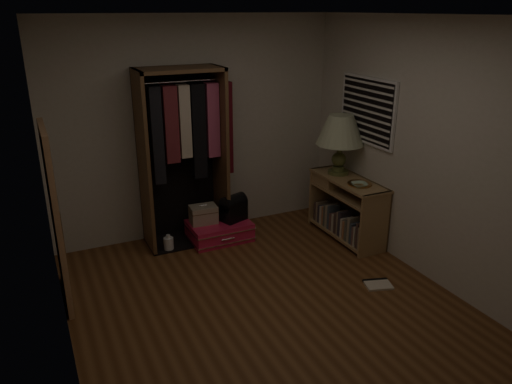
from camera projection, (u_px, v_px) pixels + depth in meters
ground at (270, 308)px, 4.69m from camera, size 4.00×4.00×0.00m
room_walls at (278, 152)px, 4.23m from camera, size 3.52×4.02×2.60m
console_bookshelf at (345, 206)px, 6.05m from camera, size 0.42×1.12×0.75m
open_wardrobe at (185, 142)px, 5.68m from camera, size 1.07×0.50×2.05m
floor_mirror at (56, 218)px, 4.56m from camera, size 0.06×0.80×1.70m
pink_suitcase at (219, 230)px, 6.05m from camera, size 0.75×0.55×0.23m
train_case at (203, 214)px, 5.95m from camera, size 0.33×0.24×0.23m
black_bag at (234, 207)px, 6.01m from camera, size 0.35×0.28×0.33m
table_lamp at (340, 131)px, 5.90m from camera, size 0.58×0.58×0.72m
brass_tray at (360, 184)px, 5.71m from camera, size 0.29×0.29×0.02m
ceramic_bowl at (359, 185)px, 5.64m from camera, size 0.22×0.22×0.04m
white_jug at (169, 244)px, 5.77m from camera, size 0.13×0.13×0.20m
floor_book at (378, 284)px, 5.08m from camera, size 0.31×0.28×0.02m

